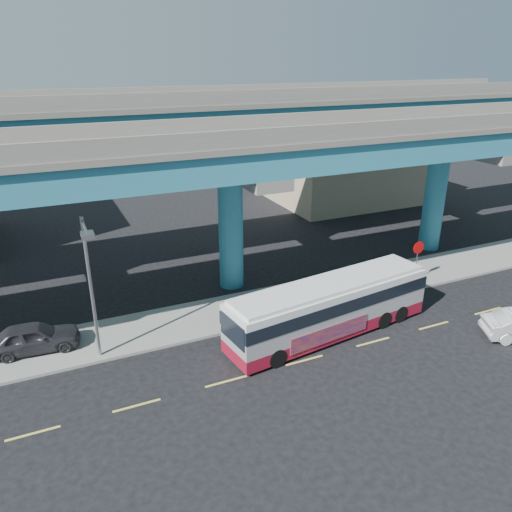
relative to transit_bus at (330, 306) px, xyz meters
name	(u,v)px	position (x,y,z in m)	size (l,w,h in m)	color
ground	(301,357)	(-2.41, -1.40, -1.61)	(120.00, 120.00, 0.00)	black
sidewalk	(255,307)	(-2.41, 4.10, -1.54)	(70.00, 4.00, 0.15)	gray
lane_markings	(304,360)	(-2.41, -1.70, -1.61)	(58.00, 0.12, 0.01)	#D8C64C
viaduct	(228,139)	(-2.41, 7.71, 7.53)	(52.00, 12.40, 11.70)	teal
building_beige	(348,165)	(15.59, 21.58, 1.89)	(14.00, 10.23, 7.00)	tan
transit_bus	(330,306)	(0.00, 0.00, 0.00)	(11.69, 3.93, 2.95)	maroon
parked_car	(33,337)	(-14.06, 4.32, -0.74)	(4.36, 2.00, 1.45)	#2D2C31
street_lamp	(90,272)	(-11.24, 2.06, 3.12)	(0.50, 2.31, 6.97)	gray
stop_sign	(418,253)	(8.08, 2.78, 0.59)	(0.85, 0.08, 2.82)	gray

